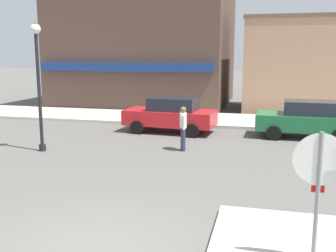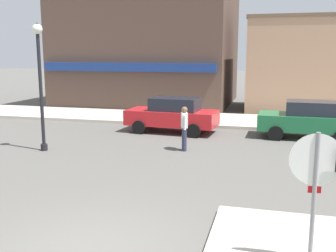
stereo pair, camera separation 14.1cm
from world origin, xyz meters
TOP-DOWN VIEW (x-y plane):
  - kerb_far at (0.00, 14.34)m, footprint 80.00×4.00m
  - stop_sign at (3.75, 0.36)m, footprint 0.82×0.10m
  - lamp_post at (-4.88, 6.48)m, footprint 0.36×0.36m
  - parked_car_nearest at (-1.17, 10.96)m, footprint 4.12×2.11m
  - parked_car_second at (4.60, 11.15)m, footprint 4.06×2.00m
  - pedestrian_crossing_near at (0.06, 7.78)m, footprint 0.32×0.55m
  - building_corner_shop at (-5.29, 21.28)m, footprint 11.55×10.40m
  - building_storefront_left_near at (4.84, 19.70)m, footprint 6.66×5.30m

SIDE VIEW (x-z plane):
  - kerb_far at x=0.00m, z-range 0.00..0.15m
  - parked_car_nearest at x=-1.17m, z-range 0.03..1.59m
  - parked_car_second at x=4.60m, z-range 0.03..1.59m
  - pedestrian_crossing_near at x=0.06m, z-range 0.06..1.67m
  - stop_sign at x=3.75m, z-range 0.37..2.67m
  - building_storefront_left_near at x=4.84m, z-range 0.00..5.64m
  - lamp_post at x=-4.88m, z-range 0.69..5.23m
  - building_corner_shop at x=-5.29m, z-range 0.00..8.59m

